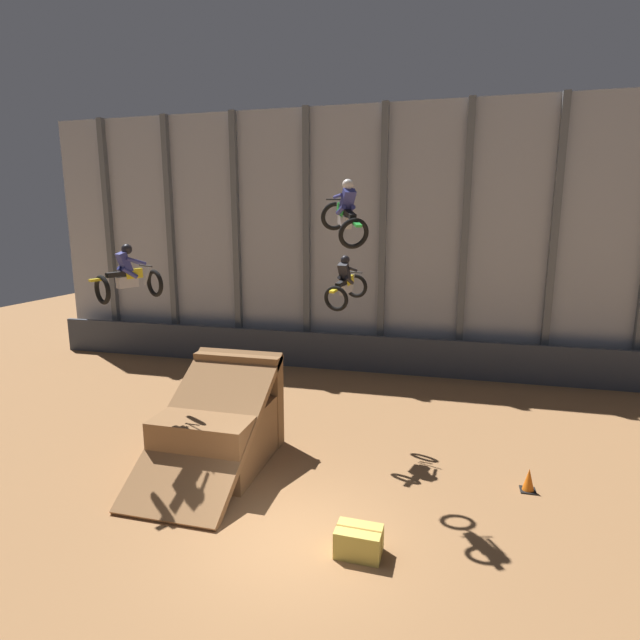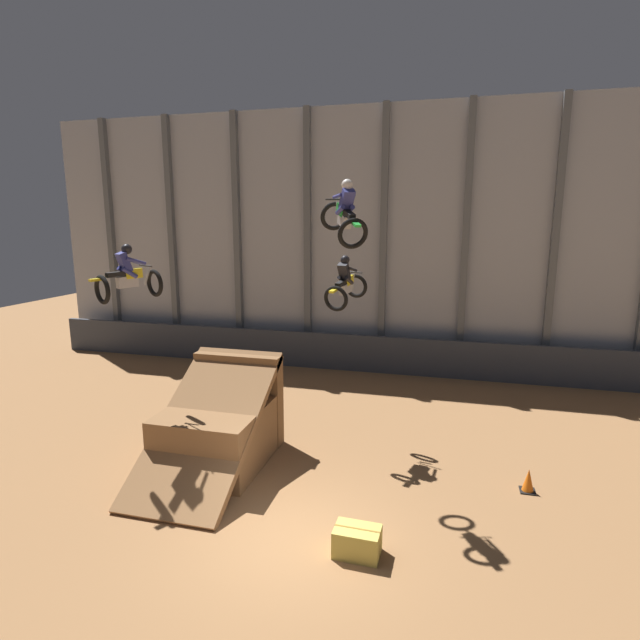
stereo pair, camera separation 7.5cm
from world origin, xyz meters
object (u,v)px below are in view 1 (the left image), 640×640
Objects in this scene: rider_bike_center_air at (346,285)px; hay_bale_trackside at (359,541)px; rider_bike_left_air at (128,278)px; rider_bike_right_air at (345,215)px; traffic_cone_near_ramp at (529,480)px; dirt_ramp at (222,425)px.

rider_bike_center_air is 7.02m from hay_bale_trackside.
rider_bike_left_air is 5.85m from rider_bike_center_air.
traffic_cone_near_ramp is at bearing -29.81° from rider_bike_right_air.
rider_bike_left_air is at bearing -160.25° from dirt_ramp.
dirt_ramp is at bearing 144.89° from hay_bale_trackside.
rider_bike_left_air is 0.94× the size of rider_bike_center_air.
dirt_ramp reaches higher than hay_bale_trackside.
rider_bike_left_air reaches higher than traffic_cone_near_ramp.
rider_bike_center_air is 2.87m from rider_bike_right_air.
rider_bike_center_air is (5.00, 3.00, -0.39)m from rider_bike_left_air.
rider_bike_center_air is at bearing 59.04° from rider_bike_left_air.
dirt_ramp is at bearing 151.23° from rider_bike_right_air.
rider_bike_right_air is 1.97× the size of hay_bale_trackside.
hay_bale_trackside is at bearing -35.11° from dirt_ramp.
rider_bike_right_air is at bearing 2.82° from dirt_ramp.
rider_bike_left_air is 8.30m from hay_bale_trackside.
rider_bike_left_air is 3.02× the size of traffic_cone_near_ramp.
dirt_ramp is 7.94m from traffic_cone_near_ramp.
traffic_cone_near_ramp is at bearing 43.14° from hay_bale_trackside.
traffic_cone_near_ramp is (4.58, 0.14, -6.30)m from rider_bike_right_air.
rider_bike_left_air is 0.97× the size of rider_bike_right_air.
rider_bike_left_air is 11.09m from traffic_cone_near_ramp.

